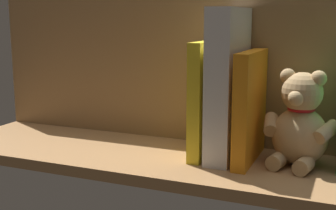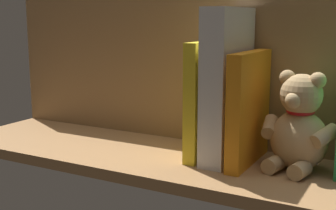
% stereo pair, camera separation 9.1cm
% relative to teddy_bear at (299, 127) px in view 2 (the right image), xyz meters
% --- Properties ---
extents(ground_plane, '(0.99, 0.29, 0.02)m').
position_rel_teddy_bear_xyz_m(ground_plane, '(0.26, 0.03, -0.09)').
color(ground_plane, '#A87A4C').
extents(shelf_back_panel, '(0.99, 0.02, 0.33)m').
position_rel_teddy_bear_xyz_m(shelf_back_panel, '(0.26, -0.09, 0.08)').
color(shelf_back_panel, olive).
rests_on(shelf_back_panel, ground_plane).
extents(teddy_bear, '(0.14, 0.13, 0.18)m').
position_rel_teddy_bear_xyz_m(teddy_bear, '(0.00, 0.00, 0.00)').
color(teddy_bear, tan).
rests_on(teddy_bear, ground_plane).
extents(book_3, '(0.03, 0.18, 0.21)m').
position_rel_teddy_bear_xyz_m(book_3, '(0.09, 0.01, 0.03)').
color(book_3, orange).
rests_on(book_3, ground_plane).
extents(dictionary_thick_white, '(0.05, 0.17, 0.29)m').
position_rel_teddy_bear_xyz_m(dictionary_thick_white, '(0.14, 0.00, 0.07)').
color(dictionary_thick_white, white).
rests_on(dictionary_thick_white, ground_plane).
extents(book_4, '(0.03, 0.16, 0.23)m').
position_rel_teddy_bear_xyz_m(book_4, '(0.18, -0.00, 0.03)').
color(book_4, yellow).
rests_on(book_4, ground_plane).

